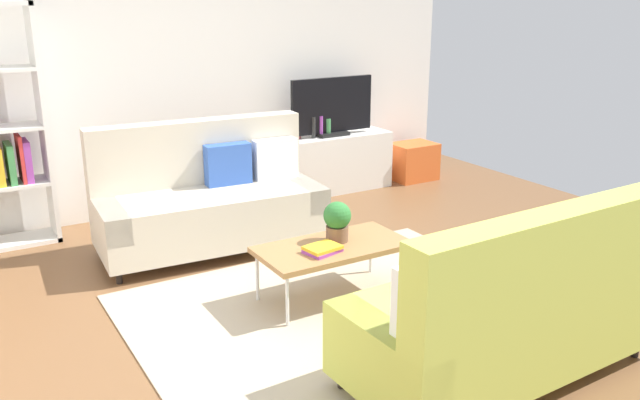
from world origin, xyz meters
name	(u,v)px	position (x,y,z in m)	size (l,w,h in m)	color
ground_plane	(321,306)	(0.00, 0.00, 0.00)	(7.68, 7.68, 0.00)	brown
wall_far	(178,67)	(0.00, 2.80, 1.45)	(6.40, 0.12, 2.90)	white
area_rug	(341,309)	(0.09, -0.13, 0.01)	(2.90, 2.20, 0.01)	tan
couch_beige	(210,199)	(-0.24, 1.49, 0.45)	(1.95, 0.96, 1.10)	beige
couch_green	(507,309)	(0.42, -1.35, 0.45)	(1.92, 0.89, 1.10)	#C1CC51
coffee_table	(333,248)	(0.14, 0.07, 0.39)	(1.10, 0.56, 0.42)	#9E7042
tv_console	(331,163)	(1.59, 2.46, 0.32)	(1.40, 0.44, 0.64)	silver
tv	(332,108)	(1.59, 2.44, 0.95)	(1.00, 0.20, 0.64)	black
storage_trunk	(413,161)	(2.69, 2.36, 0.22)	(0.52, 0.40, 0.44)	orange
potted_plant	(337,220)	(0.21, 0.12, 0.58)	(0.20, 0.20, 0.30)	brown
table_book_0	(323,251)	(0.00, -0.01, 0.43)	(0.24, 0.18, 0.02)	purple
table_book_1	(323,247)	(0.00, -0.01, 0.46)	(0.24, 0.18, 0.02)	gold
vase_0	(283,132)	(1.01, 2.51, 0.73)	(0.11, 0.11, 0.18)	#B24C4C
vase_1	(297,130)	(1.19, 2.51, 0.73)	(0.10, 0.10, 0.17)	#B24C4C
bottle_0	(313,128)	(1.35, 2.42, 0.76)	(0.05, 0.05, 0.24)	#262626
bottle_1	(321,127)	(1.44, 2.42, 0.76)	(0.04, 0.04, 0.23)	purple
bottle_2	(328,128)	(1.53, 2.42, 0.74)	(0.06, 0.06, 0.20)	#3F8C4C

